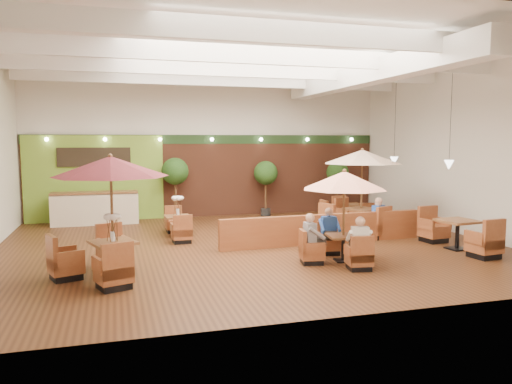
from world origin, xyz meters
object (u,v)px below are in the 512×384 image
object	(u,v)px
booth_divider	(324,229)
diner_2	(312,233)
table_1	(342,195)
topiary_0	(175,174)
service_counter	(95,208)
topiary_2	(337,175)
diner_0	(359,238)
diner_1	(329,226)
table_3	(178,222)
table_4	(457,235)
table_5	(346,214)
table_0	(108,190)
diner_4	(377,215)
table_2	(360,172)
topiary_1	(266,175)
diner_3	(377,214)

from	to	relation	value
booth_divider	diner_2	distance (m)	2.44
table_1	topiary_0	distance (m)	8.32
service_counter	booth_divider	distance (m)	8.48
topiary_2	diner_0	distance (m)	9.24
diner_1	diner_2	xyz separation A→B (m)	(-0.84, -0.84, 0.01)
table_1	diner_2	size ratio (longest dim) A/B	2.91
table_3	diner_0	distance (m)	6.24
service_counter	diner_2	xyz separation A→B (m)	(5.30, -7.48, 0.17)
booth_divider	topiary_2	world-z (taller)	topiary_2
table_4	topiary_0	size ratio (longest dim) A/B	1.21
table_4	booth_divider	bearing A→B (deg)	146.07
booth_divider	table_1	bearing A→B (deg)	-104.36
topiary_0	diner_0	bearing A→B (deg)	-69.18
booth_divider	table_3	world-z (taller)	table_3
table_3	diner_0	size ratio (longest dim) A/B	2.85
table_3	table_5	xyz separation A→B (m)	(6.21, 0.94, -0.16)
service_counter	table_1	distance (m)	9.71
table_0	diner_4	xyz separation A→B (m)	(7.91, 2.24, -1.21)
service_counter	table_1	bearing A→B (deg)	-50.85
booth_divider	table_2	size ratio (longest dim) A/B	2.18
table_4	diner_0	xyz separation A→B (m)	(-3.66, -1.22, 0.36)
table_2	diner_4	distance (m)	1.61
service_counter	table_3	xyz separation A→B (m)	(2.55, -3.24, -0.09)
topiary_1	diner_0	xyz separation A→B (m)	(-0.34, -8.53, -0.88)
booth_divider	diner_1	bearing A→B (deg)	-109.93
table_4	diner_3	xyz separation A→B (m)	(-1.35, 2.05, 0.36)
table_2	diner_0	size ratio (longest dim) A/B	3.57
topiary_1	table_3	bearing A→B (deg)	-138.80
table_0	diner_3	bearing A→B (deg)	-3.91
table_0	topiary_1	bearing A→B (deg)	31.92
diner_4	topiary_0	bearing A→B (deg)	111.11
topiary_0	topiary_1	distance (m)	3.58
table_2	diner_4	world-z (taller)	table_2
table_4	topiary_2	bearing A→B (deg)	85.22
table_0	table_5	xyz separation A→B (m)	(8.22, 5.00, -1.62)
table_4	topiary_2	size ratio (longest dim) A/B	1.34
service_counter	diner_3	bearing A→B (deg)	-30.91
diner_4	table_5	bearing A→B (deg)	58.14
table_0	booth_divider	bearing A→B (deg)	-2.18
diner_4	service_counter	bearing A→B (deg)	123.66
table_1	table_5	world-z (taller)	table_1
table_5	topiary_0	size ratio (longest dim) A/B	0.99
booth_divider	table_5	world-z (taller)	table_5
table_0	diner_1	size ratio (longest dim) A/B	3.65
table_3	topiary_2	world-z (taller)	topiary_2
diner_4	diner_3	bearing A→B (deg)	-24.97
service_counter	diner_1	distance (m)	9.05
booth_divider	diner_0	size ratio (longest dim) A/B	7.79
table_3	diner_3	bearing A→B (deg)	-19.26
diner_1	table_1	bearing A→B (deg)	94.01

